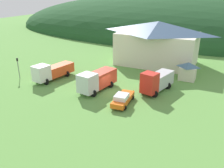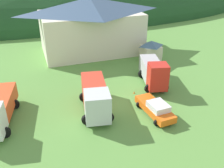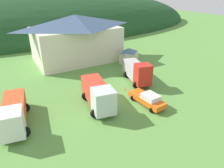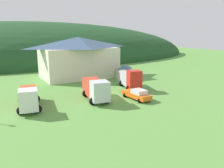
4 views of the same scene
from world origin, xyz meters
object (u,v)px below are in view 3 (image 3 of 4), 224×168
(play_shed_cream, at_px, (129,56))
(tow_truck_silver, at_px, (98,94))
(heavy_rig_white, at_px, (13,113))
(traffic_cone_near_pickup, at_px, (125,90))
(depot_building, at_px, (76,38))
(crane_truck_red, at_px, (137,71))
(service_pickup_orange, at_px, (148,99))

(play_shed_cream, height_order, tow_truck_silver, tow_truck_silver)
(heavy_rig_white, distance_m, traffic_cone_near_pickup, 15.22)
(depot_building, bearing_deg, play_shed_cream, -43.15)
(crane_truck_red, bearing_deg, play_shed_cream, 169.12)
(depot_building, xyz_separation_m, crane_truck_red, (4.17, -14.96, -2.86))
(depot_building, bearing_deg, tow_truck_silver, -103.69)
(depot_building, distance_m, heavy_rig_white, 22.84)
(play_shed_cream, bearing_deg, traffic_cone_near_pickup, -126.83)
(heavy_rig_white, distance_m, tow_truck_silver, 9.65)
(tow_truck_silver, bearing_deg, play_shed_cream, 142.33)
(tow_truck_silver, height_order, crane_truck_red, crane_truck_red)
(play_shed_cream, relative_size, tow_truck_silver, 0.42)
(service_pickup_orange, bearing_deg, depot_building, 179.13)
(tow_truck_silver, bearing_deg, heavy_rig_white, -85.73)
(play_shed_cream, xyz_separation_m, service_pickup_orange, (-6.63, -14.07, -0.84))
(crane_truck_red, distance_m, service_pickup_orange, 7.14)
(depot_building, xyz_separation_m, tow_truck_silver, (-4.53, -18.60, -2.86))
(heavy_rig_white, height_order, tow_truck_silver, tow_truck_silver)
(crane_truck_red, relative_size, traffic_cone_near_pickup, 11.38)
(depot_building, relative_size, traffic_cone_near_pickup, 26.95)
(play_shed_cream, bearing_deg, tow_truck_silver, -137.41)
(depot_building, xyz_separation_m, service_pickup_orange, (1.14, -21.35, -3.85))
(tow_truck_silver, distance_m, service_pickup_orange, 6.38)
(crane_truck_red, relative_size, service_pickup_orange, 1.36)
(heavy_rig_white, bearing_deg, play_shed_cream, 124.82)
(service_pickup_orange, bearing_deg, crane_truck_red, 150.70)
(play_shed_cream, relative_size, crane_truck_red, 0.44)
(depot_building, height_order, heavy_rig_white, depot_building)
(depot_building, relative_size, crane_truck_red, 2.37)
(tow_truck_silver, bearing_deg, crane_truck_red, 122.41)
(heavy_rig_white, bearing_deg, traffic_cone_near_pickup, 104.27)
(heavy_rig_white, relative_size, traffic_cone_near_pickup, 13.03)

